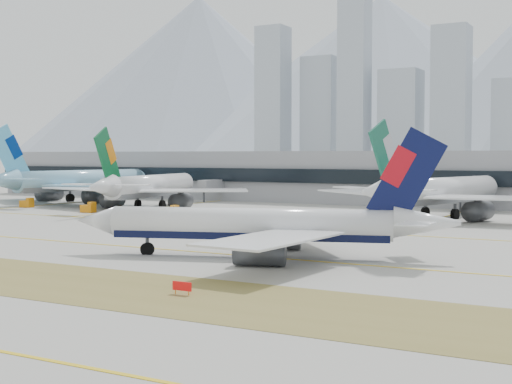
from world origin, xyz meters
The scene contains 12 objects.
ground centered at (0.00, 0.00, 0.00)m, with size 3000.00×3000.00×0.00m, color #99978F.
taxiing_airliner centered at (19.10, -5.24, 4.29)m, with size 51.55×43.80×17.81m.
widebody_korean centered at (-82.06, 67.13, 5.97)m, with size 62.45×61.64×22.47m.
widebody_eva centered at (-48.59, 57.95, 5.50)m, with size 57.15×56.60×20.68m.
widebody_cathay centered at (24.45, 65.82, 5.65)m, with size 57.70×57.61×21.26m.
terminal centered at (0.00, 114.84, 7.50)m, with size 280.00×43.10×15.00m.
hold_sign_right centered at (24.19, -32.00, 0.88)m, with size 2.20×0.15×1.35m.
gse_extra centered at (-53.65, 41.09, 1.05)m, with size 3.55×2.00×2.60m.
gse_c centered at (12.23, 45.80, 1.05)m, with size 3.55×2.00×2.60m.
gse_b centered at (-29.52, 41.30, 1.05)m, with size 3.55×2.00×2.60m.
gse_a centered at (-79.32, 45.90, 1.05)m, with size 3.55×2.00×2.60m.
city_skyline centered at (-106.76, 453.42, 49.80)m, with size 342.00×49.80×140.00m.
Camera 1 is at (64.37, -89.97, 13.95)m, focal length 50.00 mm.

